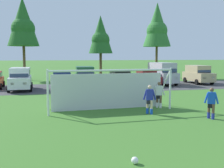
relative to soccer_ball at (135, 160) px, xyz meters
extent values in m
plane|color=#3D7028|center=(1.89, 9.67, -0.11)|extent=(400.00, 400.00, 0.00)
cube|color=#3D3D3F|center=(1.89, 19.91, -0.11)|extent=(52.00, 8.40, 0.01)
sphere|color=white|center=(0.00, 0.00, 0.00)|extent=(0.22, 0.22, 0.22)
sphere|color=black|center=(0.00, 0.00, 0.00)|extent=(0.08, 0.08, 0.08)
sphere|color=red|center=(0.06, 0.00, 0.00)|extent=(0.07, 0.07, 0.07)
cylinder|color=white|center=(4.62, 7.56, 1.11)|extent=(0.12, 0.12, 2.44)
cylinder|color=white|center=(-2.70, 7.20, 1.11)|extent=(0.12, 0.12, 2.44)
cylinder|color=white|center=(0.96, 7.38, 2.33)|extent=(7.32, 0.48, 0.12)
cylinder|color=white|center=(4.57, 8.45, 1.23)|extent=(0.18, 1.95, 2.46)
cylinder|color=white|center=(-2.74, 8.09, 1.23)|extent=(0.18, 1.95, 2.46)
cube|color=silver|center=(0.91, 8.37, 0.99)|extent=(6.95, 0.38, 2.20)
cylinder|color=beige|center=(2.95, 6.36, 0.29)|extent=(0.14, 0.14, 0.80)
cylinder|color=beige|center=(2.80, 6.58, 0.29)|extent=(0.14, 0.14, 0.80)
cylinder|color=blue|center=(2.95, 6.36, 0.05)|extent=(0.15, 0.15, 0.32)
cylinder|color=blue|center=(2.80, 6.58, 0.05)|extent=(0.15, 0.15, 0.32)
cube|color=black|center=(2.88, 6.47, 0.61)|extent=(0.38, 0.29, 0.28)
cube|color=#232D99|center=(2.88, 6.47, 0.99)|extent=(0.42, 0.32, 0.60)
sphere|color=beige|center=(2.88, 6.47, 1.42)|extent=(0.22, 0.22, 0.22)
cylinder|color=#232D99|center=(3.11, 6.38, 0.97)|extent=(0.24, 0.14, 0.55)
cylinder|color=#232D99|center=(2.64, 6.56, 0.97)|extent=(0.24, 0.14, 0.55)
cylinder|color=brown|center=(4.19, 7.99, 0.29)|extent=(0.14, 0.14, 0.80)
cylinder|color=brown|center=(4.03, 8.18, 0.29)|extent=(0.14, 0.14, 0.80)
cylinder|color=white|center=(4.19, 7.99, 0.05)|extent=(0.15, 0.15, 0.32)
cylinder|color=white|center=(4.03, 8.18, 0.05)|extent=(0.15, 0.15, 0.32)
cube|color=black|center=(4.11, 8.08, 0.61)|extent=(0.39, 0.31, 0.28)
cube|color=silver|center=(4.11, 8.08, 0.99)|extent=(0.43, 0.34, 0.60)
sphere|color=brown|center=(4.11, 8.08, 1.42)|extent=(0.22, 0.22, 0.22)
cylinder|color=silver|center=(4.34, 7.97, 0.97)|extent=(0.25, 0.15, 0.55)
cylinder|color=silver|center=(3.88, 8.19, 0.97)|extent=(0.25, 0.15, 0.55)
cylinder|color=brown|center=(5.64, 4.56, 0.29)|extent=(0.14, 0.14, 0.80)
cylinder|color=brown|center=(5.55, 4.81, 0.29)|extent=(0.14, 0.14, 0.80)
cylinder|color=#232D99|center=(5.64, 4.56, 0.05)|extent=(0.15, 0.15, 0.32)
cylinder|color=#232D99|center=(5.55, 4.81, 0.05)|extent=(0.15, 0.15, 0.32)
cube|color=black|center=(5.60, 4.69, 0.61)|extent=(0.40, 0.36, 0.28)
cube|color=blue|center=(5.60, 4.69, 0.99)|extent=(0.45, 0.39, 0.60)
sphere|color=brown|center=(5.60, 4.69, 1.42)|extent=(0.22, 0.22, 0.22)
cylinder|color=blue|center=(5.80, 4.53, 0.97)|extent=(0.24, 0.19, 0.55)
cylinder|color=blue|center=(5.40, 4.84, 0.97)|extent=(0.24, 0.19, 0.55)
cube|color=#28384C|center=(-7.64, 21.16, 1.29)|extent=(0.17, 1.78, 0.45)
cube|color=#B21414|center=(-8.12, 23.04, 0.64)|extent=(0.29, 0.10, 0.20)
cylinder|color=black|center=(-7.47, 19.72, 0.21)|extent=(0.29, 0.66, 0.64)
cylinder|color=black|center=(-7.66, 22.32, 0.21)|extent=(0.29, 0.66, 0.64)
cube|color=silver|center=(-5.52, 18.94, 0.71)|extent=(2.14, 4.69, 1.00)
cube|color=silver|center=(-5.53, 19.14, 1.63)|extent=(1.90, 3.09, 0.84)
cube|color=#28384C|center=(-5.46, 17.72, 1.61)|extent=(1.63, 0.46, 0.71)
cube|color=#28384C|center=(-4.65, 19.19, 1.63)|extent=(0.17, 2.55, 0.59)
cube|color=white|center=(-4.88, 16.71, 0.76)|extent=(0.28, 0.09, 0.20)
cube|color=white|center=(-5.92, 16.66, 0.76)|extent=(0.28, 0.09, 0.20)
cube|color=#B21414|center=(-5.12, 21.23, 0.76)|extent=(0.28, 0.09, 0.20)
cube|color=#B21414|center=(-6.16, 21.17, 0.76)|extent=(0.28, 0.09, 0.20)
cylinder|color=black|center=(-4.50, 17.57, 0.21)|extent=(0.27, 0.65, 0.64)
cylinder|color=black|center=(-6.39, 17.47, 0.21)|extent=(0.27, 0.65, 0.64)
cylinder|color=black|center=(-4.65, 20.42, 0.21)|extent=(0.27, 0.65, 0.64)
cylinder|color=black|center=(-6.54, 20.32, 0.21)|extent=(0.27, 0.65, 0.64)
cube|color=navy|center=(-1.60, 19.44, 0.59)|extent=(1.87, 4.23, 0.76)
cube|color=navy|center=(-1.60, 19.59, 1.29)|extent=(1.69, 2.13, 0.64)
cube|color=#28384C|center=(-1.62, 18.62, 1.27)|extent=(1.54, 0.34, 0.55)
cube|color=#28384C|center=(-0.76, 19.58, 1.29)|extent=(0.07, 1.79, 0.45)
cube|color=white|center=(-1.14, 17.38, 0.64)|extent=(0.28, 0.08, 0.20)
cube|color=white|center=(-2.13, 17.39, 0.64)|extent=(0.28, 0.08, 0.20)
cube|color=#B21414|center=(-1.07, 21.49, 0.64)|extent=(0.28, 0.08, 0.20)
cube|color=#B21414|center=(-2.06, 21.51, 0.64)|extent=(0.28, 0.08, 0.20)
cylinder|color=black|center=(-0.72, 18.13, 0.21)|extent=(0.25, 0.64, 0.64)
cylinder|color=black|center=(-2.52, 18.16, 0.21)|extent=(0.25, 0.64, 0.64)
cylinder|color=black|center=(-0.68, 20.73, 0.21)|extent=(0.25, 0.64, 0.64)
cylinder|color=black|center=(-2.48, 20.76, 0.21)|extent=(0.25, 0.64, 0.64)
cube|color=#194C2D|center=(0.80, 20.30, 0.71)|extent=(2.09, 4.68, 1.00)
cube|color=#194C2D|center=(0.81, 20.50, 1.63)|extent=(1.87, 3.07, 0.84)
cube|color=#28384C|center=(0.75, 19.08, 1.61)|extent=(1.63, 0.45, 0.71)
cube|color=#28384C|center=(1.69, 20.47, 1.63)|extent=(0.15, 2.55, 0.59)
cube|color=white|center=(1.23, 18.02, 0.76)|extent=(0.28, 0.09, 0.20)
cube|color=white|center=(0.18, 18.07, 0.76)|extent=(0.28, 0.09, 0.20)
cube|color=#B21414|center=(1.42, 22.54, 0.76)|extent=(0.28, 0.09, 0.20)
cube|color=#B21414|center=(0.38, 22.58, 0.76)|extent=(0.28, 0.09, 0.20)
cylinder|color=black|center=(1.69, 18.84, 0.21)|extent=(0.27, 0.65, 0.64)
cylinder|color=black|center=(-0.21, 18.92, 0.21)|extent=(0.27, 0.65, 0.64)
cylinder|color=black|center=(1.81, 21.69, 0.21)|extent=(0.27, 0.65, 0.64)
cylinder|color=black|center=(-0.09, 21.77, 0.21)|extent=(0.27, 0.65, 0.64)
cube|color=black|center=(4.37, 19.14, 0.59)|extent=(2.02, 4.29, 0.76)
cube|color=black|center=(4.36, 19.29, 1.29)|extent=(1.77, 2.19, 0.64)
cube|color=#28384C|center=(4.41, 18.32, 1.27)|extent=(1.54, 0.40, 0.55)
cube|color=#28384C|center=(5.20, 19.34, 1.29)|extent=(0.14, 1.78, 0.45)
cube|color=white|center=(4.97, 17.11, 0.64)|extent=(0.28, 0.09, 0.20)
cube|color=white|center=(3.99, 17.06, 0.64)|extent=(0.28, 0.09, 0.20)
cube|color=#B21414|center=(4.75, 21.23, 0.64)|extent=(0.28, 0.09, 0.20)
cube|color=#B21414|center=(3.76, 21.17, 0.64)|extent=(0.28, 0.09, 0.20)
cylinder|color=black|center=(5.34, 17.89, 0.21)|extent=(0.27, 0.65, 0.64)
cylinder|color=black|center=(3.54, 17.80, 0.21)|extent=(0.27, 0.65, 0.64)
cylinder|color=black|center=(5.20, 20.49, 0.21)|extent=(0.27, 0.65, 0.64)
cylinder|color=black|center=(3.40, 20.40, 0.21)|extent=(0.27, 0.65, 0.64)
cube|color=maroon|center=(7.70, 20.25, 0.59)|extent=(1.95, 4.26, 0.76)
cube|color=maroon|center=(7.69, 20.40, 1.29)|extent=(1.73, 2.16, 0.64)
cube|color=#28384C|center=(7.73, 19.43, 1.27)|extent=(1.54, 0.37, 0.55)
cube|color=#28384C|center=(8.53, 20.43, 1.29)|extent=(0.10, 1.79, 0.45)
cube|color=white|center=(8.27, 18.21, 0.64)|extent=(0.28, 0.09, 0.20)
cube|color=white|center=(7.28, 18.17, 0.64)|extent=(0.28, 0.09, 0.20)
cube|color=#B21414|center=(8.12, 22.33, 0.64)|extent=(0.28, 0.09, 0.20)
cube|color=#B21414|center=(7.13, 22.29, 0.64)|extent=(0.28, 0.09, 0.20)
cylinder|color=black|center=(8.64, 18.98, 0.21)|extent=(0.26, 0.65, 0.64)
cylinder|color=black|center=(6.85, 18.92, 0.21)|extent=(0.26, 0.65, 0.64)
cylinder|color=black|center=(8.55, 21.58, 0.21)|extent=(0.26, 0.65, 0.64)
cylinder|color=black|center=(6.75, 21.52, 0.21)|extent=(0.26, 0.65, 0.64)
cube|color=#B2B2BC|center=(9.86, 21.02, 0.76)|extent=(2.11, 4.86, 1.10)
cube|color=#B2B2BC|center=(9.85, 21.21, 1.86)|extent=(1.93, 4.15, 1.10)
cube|color=#28384C|center=(9.91, 19.25, 1.84)|extent=(1.68, 0.51, 0.91)
cube|color=#28384C|center=(10.76, 21.24, 1.86)|extent=(0.15, 3.48, 0.77)
cube|color=white|center=(10.47, 18.67, 0.81)|extent=(0.28, 0.09, 0.20)
cube|color=white|center=(9.39, 18.64, 0.81)|extent=(0.28, 0.09, 0.20)
cube|color=#B21414|center=(10.32, 23.39, 0.81)|extent=(0.28, 0.09, 0.20)
cube|color=#B21414|center=(9.24, 23.36, 0.81)|extent=(0.28, 0.09, 0.20)
cylinder|color=black|center=(10.88, 19.56, 0.21)|extent=(0.26, 0.65, 0.64)
cylinder|color=black|center=(8.92, 19.50, 0.21)|extent=(0.26, 0.65, 0.64)
cylinder|color=black|center=(10.79, 22.53, 0.21)|extent=(0.26, 0.65, 0.64)
cylinder|color=black|center=(8.83, 22.47, 0.21)|extent=(0.26, 0.65, 0.64)
cube|color=tan|center=(14.52, 21.11, 0.71)|extent=(1.98, 4.63, 1.00)
cube|color=tan|center=(14.52, 21.31, 1.63)|extent=(1.80, 3.03, 0.84)
cube|color=#28384C|center=(14.49, 19.89, 1.61)|extent=(1.62, 0.41, 0.71)
cube|color=#28384C|center=(15.40, 21.29, 1.63)|extent=(0.09, 2.55, 0.59)
cube|color=white|center=(15.00, 18.84, 0.76)|extent=(0.28, 0.09, 0.20)
cube|color=white|center=(13.95, 18.86, 0.76)|extent=(0.28, 0.09, 0.20)
cube|color=#B21414|center=(15.08, 23.36, 0.76)|extent=(0.28, 0.09, 0.20)
cube|color=#B21414|center=(14.03, 23.38, 0.76)|extent=(0.28, 0.09, 0.20)
cylinder|color=black|center=(15.44, 19.66, 0.21)|extent=(0.25, 0.64, 0.64)
cylinder|color=black|center=(13.54, 19.70, 0.21)|extent=(0.25, 0.64, 0.64)
cylinder|color=black|center=(15.49, 22.52, 0.21)|extent=(0.25, 0.64, 0.64)
cylinder|color=black|center=(13.59, 22.55, 0.21)|extent=(0.25, 0.64, 0.64)
cylinder|color=brown|center=(-6.32, 30.36, 2.21)|extent=(0.36, 0.36, 4.64)
cone|color=#236023|center=(-6.32, 30.36, 7.78)|extent=(4.18, 4.18, 6.50)
sphere|color=#236023|center=(-6.32, 30.36, 6.81)|extent=(3.13, 3.13, 3.13)
cylinder|color=brown|center=(3.92, 28.33, 1.71)|extent=(0.36, 0.36, 3.65)
cone|color=#236023|center=(3.92, 28.33, 6.09)|extent=(3.28, 3.28, 5.11)
sphere|color=#236023|center=(3.92, 28.33, 5.33)|extent=(2.46, 2.46, 2.46)
cylinder|color=brown|center=(13.39, 31.61, 2.28)|extent=(0.36, 0.36, 4.78)
cone|color=#2D702D|center=(13.39, 31.61, 8.02)|extent=(4.30, 4.30, 6.69)
sphere|color=#2D702D|center=(13.39, 31.61, 7.01)|extent=(3.23, 3.23, 3.23)
camera|label=1|loc=(-2.32, -7.33, 3.14)|focal=42.13mm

